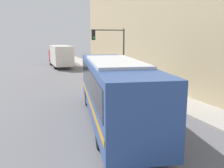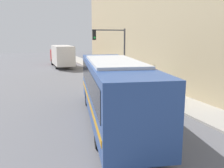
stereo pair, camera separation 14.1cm
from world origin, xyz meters
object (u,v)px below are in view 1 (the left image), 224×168
object	(u,v)px
city_bus	(114,87)
pedestrian_near_corner	(155,80)
traffic_light_pole	(112,45)
fire_hydrant	(164,93)
delivery_truck	(60,55)
parking_meter	(130,75)

from	to	relation	value
city_bus	pedestrian_near_corner	bearing A→B (deg)	53.15
traffic_light_pole	fire_hydrant	bearing A→B (deg)	-82.52
delivery_truck	parking_meter	distance (m)	16.45
delivery_truck	traffic_light_pole	xyz separation A→B (m)	(2.76, -14.18, 1.90)
city_bus	parking_meter	bearing A→B (deg)	71.27
delivery_truck	fire_hydrant	world-z (taller)	delivery_truck
fire_hydrant	pedestrian_near_corner	xyz separation A→B (m)	(0.48, 2.08, 0.56)
traffic_light_pole	parking_meter	bearing A→B (deg)	-61.07
parking_meter	city_bus	bearing A→B (deg)	-119.02
city_bus	parking_meter	size ratio (longest dim) A/B	9.04
pedestrian_near_corner	traffic_light_pole	bearing A→B (deg)	104.93
city_bus	pedestrian_near_corner	world-z (taller)	city_bus
delivery_truck	parking_meter	size ratio (longest dim) A/B	6.77
parking_meter	pedestrian_near_corner	bearing A→B (deg)	-82.70
traffic_light_pole	pedestrian_near_corner	distance (m)	6.29
delivery_truck	pedestrian_near_corner	size ratio (longest dim) A/B	4.55
delivery_truck	parking_meter	world-z (taller)	delivery_truck
traffic_light_pole	parking_meter	xyz separation A→B (m)	(1.01, -1.82, -2.61)
delivery_truck	fire_hydrant	size ratio (longest dim) A/B	10.71
city_bus	pedestrian_near_corner	xyz separation A→B (m)	(5.29, 4.91, -0.79)
fire_hydrant	city_bus	bearing A→B (deg)	-149.52
city_bus	fire_hydrant	world-z (taller)	city_bus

